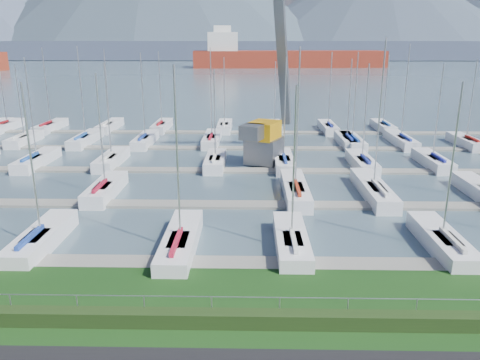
{
  "coord_description": "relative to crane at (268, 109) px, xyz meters",
  "views": [
    {
      "loc": [
        0.65,
        -18.2,
        11.99
      ],
      "look_at": [
        0.0,
        12.0,
        3.0
      ],
      "focal_mm": 35.0,
      "sensor_mm": 36.0,
      "label": 1
    }
  ],
  "objects": [
    {
      "name": "sailboat_fleet",
      "position": [
        -4.54,
        -0.95,
        0.03
      ],
      "size": [
        75.13,
        49.46,
        13.29
      ],
      "color": "#204CA1",
      "rests_on": "water"
    },
    {
      "name": "cargo_ship_mid",
      "position": [
        12.46,
        186.63,
        -1.72
      ],
      "size": [
        93.58,
        25.88,
        21.5
      ],
      "rotation": [
        0.0,
        0.0,
        0.09
      ],
      "color": "maroon",
      "rests_on": "water"
    },
    {
      "name": "crane",
      "position": [
        0.0,
        0.0,
        0.0
      ],
      "size": [
        6.14,
        13.48,
        22.35
      ],
      "rotation": [
        0.0,
        0.0,
        -0.41
      ],
      "color": "#585960",
      "rests_on": "water"
    },
    {
      "name": "water",
      "position": [
        -2.54,
        230.05,
        -5.73
      ],
      "size": [
        800.0,
        540.0,
        0.2
      ],
      "primitive_type": "cube",
      "color": "#495E6B"
    },
    {
      "name": "foothill",
      "position": [
        -2.54,
        300.05,
        0.67
      ],
      "size": [
        900.0,
        80.0,
        12.0
      ],
      "primitive_type": "cube",
      "color": "#475168",
      "rests_on": "water"
    },
    {
      "name": "hedge",
      "position": [
        -2.54,
        -30.35,
        -4.98
      ],
      "size": [
        80.0,
        0.7,
        0.7
      ],
      "primitive_type": "cube",
      "color": "#203513",
      "rests_on": "grass"
    },
    {
      "name": "fence",
      "position": [
        -2.54,
        -29.95,
        -4.13
      ],
      "size": [
        80.0,
        0.04,
        0.04
      ],
      "primitive_type": "cylinder",
      "rotation": [
        0.0,
        1.57,
        0.0
      ],
      "color": "#93959B",
      "rests_on": "grass"
    },
    {
      "name": "docks",
      "position": [
        -2.54,
        -3.95,
        -5.55
      ],
      "size": [
        90.0,
        41.6,
        0.25
      ],
      "color": "slate",
      "rests_on": "water"
    }
  ]
}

